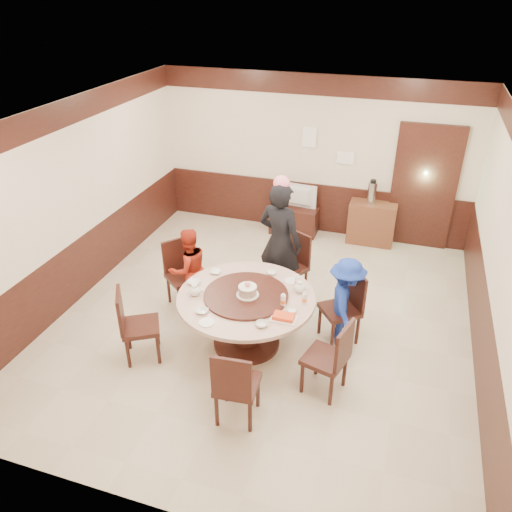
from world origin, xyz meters
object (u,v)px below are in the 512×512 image
(person_blue, at_px, (345,302))
(thermos, at_px, (372,193))
(banquet_table, at_px, (246,310))
(person_red, at_px, (189,269))
(shrimp_platter, at_px, (284,317))
(television, at_px, (295,196))
(tv_stand, at_px, (294,220))
(birthday_cake, at_px, (248,291))
(side_cabinet, at_px, (371,223))
(person_standing, at_px, (280,243))

(person_blue, bearing_deg, thermos, -12.81)
(banquet_table, distance_m, person_red, 1.20)
(person_blue, distance_m, shrimp_platter, 0.98)
(banquet_table, bearing_deg, television, 93.47)
(banquet_table, distance_m, tv_stand, 3.35)
(person_red, xyz_separation_m, birthday_cake, (1.07, -0.61, 0.24))
(tv_stand, bearing_deg, banquet_table, -86.53)
(person_blue, height_order, birthday_cake, person_blue)
(shrimp_platter, bearing_deg, side_cabinet, 80.39)
(television, height_order, side_cabinet, television)
(banquet_table, xyz_separation_m, television, (-0.20, 3.33, 0.18))
(television, bearing_deg, side_cabinet, -172.81)
(person_standing, bearing_deg, person_red, 42.88)
(television, relative_size, thermos, 1.97)
(television, distance_m, side_cabinet, 1.43)
(tv_stand, height_order, thermos, thermos)
(person_standing, height_order, shrimp_platter, person_standing)
(thermos, bearing_deg, side_cabinet, 0.00)
(side_cabinet, bearing_deg, person_standing, -116.61)
(person_blue, height_order, side_cabinet, person_blue)
(person_red, distance_m, shrimp_platter, 1.86)
(tv_stand, xyz_separation_m, television, (-0.00, 0.00, 0.47))
(tv_stand, relative_size, television, 1.14)
(thermos, bearing_deg, birthday_cake, -108.11)
(person_blue, bearing_deg, person_red, 72.72)
(banquet_table, xyz_separation_m, thermos, (1.13, 3.36, 0.41))
(shrimp_platter, distance_m, side_cabinet, 3.76)
(person_red, xyz_separation_m, television, (0.84, 2.74, 0.11))
(television, bearing_deg, banquet_table, 99.43)
(person_standing, distance_m, person_red, 1.33)
(birthday_cake, relative_size, television, 0.37)
(person_blue, xyz_separation_m, shrimp_platter, (-0.60, -0.76, 0.17))
(television, bearing_deg, tv_stand, -174.05)
(person_blue, xyz_separation_m, television, (-1.37, 2.89, 0.11))
(shrimp_platter, xyz_separation_m, thermos, (0.57, 3.68, 0.16))
(shrimp_platter, xyz_separation_m, television, (-0.77, 3.65, -0.06))
(banquet_table, height_order, television, television)
(person_standing, height_order, side_cabinet, person_standing)
(banquet_table, height_order, shrimp_platter, shrimp_platter)
(shrimp_platter, distance_m, tv_stand, 3.77)
(birthday_cake, bearing_deg, person_red, 150.52)
(banquet_table, relative_size, side_cabinet, 2.13)
(person_blue, xyz_separation_m, thermos, (-0.03, 2.92, 0.33))
(birthday_cake, distance_m, thermos, 3.56)
(birthday_cake, relative_size, side_cabinet, 0.35)
(birthday_cake, bearing_deg, shrimp_platter, -29.31)
(television, xyz_separation_m, thermos, (1.33, 0.03, 0.22))
(person_red, height_order, thermos, person_red)
(person_blue, xyz_separation_m, side_cabinet, (0.02, 2.92, -0.23))
(birthday_cake, height_order, thermos, thermos)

